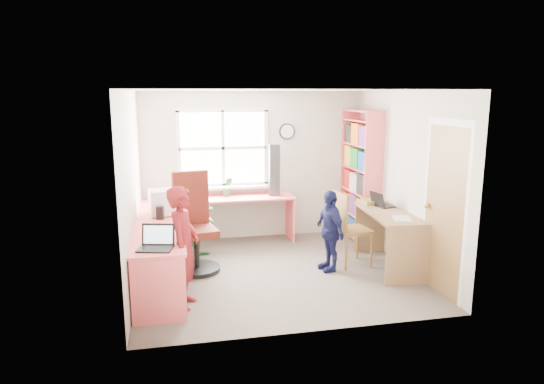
{
  "coord_description": "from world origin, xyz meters",
  "views": [
    {
      "loc": [
        -1.32,
        -6.03,
        2.37
      ],
      "look_at": [
        0.0,
        0.25,
        1.05
      ],
      "focal_mm": 32.0,
      "sensor_mm": 36.0,
      "label": 1
    }
  ],
  "objects_px": {
    "swivel_chair": "(194,229)",
    "person_red": "(184,247)",
    "right_desk": "(390,227)",
    "wooden_chair": "(348,226)",
    "cd_tower": "(274,170)",
    "l_desk": "(176,253)",
    "bookshelf": "(360,179)",
    "laptop_right": "(381,203)",
    "crt_monitor": "(163,202)",
    "person_green": "(201,216)",
    "laptop_left": "(157,243)",
    "person_navy": "(330,231)",
    "potted_plant": "(227,187)"
  },
  "relations": [
    {
      "from": "l_desk",
      "to": "bookshelf",
      "type": "relative_size",
      "value": 1.4
    },
    {
      "from": "l_desk",
      "to": "cd_tower",
      "type": "distance_m",
      "value": 2.44
    },
    {
      "from": "swivel_chair",
      "to": "cd_tower",
      "type": "relative_size",
      "value": 1.62
    },
    {
      "from": "right_desk",
      "to": "laptop_right",
      "type": "bearing_deg",
      "value": 93.85
    },
    {
      "from": "laptop_left",
      "to": "person_red",
      "type": "bearing_deg",
      "value": 41.47
    },
    {
      "from": "right_desk",
      "to": "swivel_chair",
      "type": "relative_size",
      "value": 1.05
    },
    {
      "from": "laptop_left",
      "to": "person_red",
      "type": "height_order",
      "value": "person_red"
    },
    {
      "from": "person_navy",
      "to": "wooden_chair",
      "type": "bearing_deg",
      "value": 103.1
    },
    {
      "from": "l_desk",
      "to": "person_red",
      "type": "bearing_deg",
      "value": -81.29
    },
    {
      "from": "cd_tower",
      "to": "potted_plant",
      "type": "distance_m",
      "value": 0.79
    },
    {
      "from": "person_green",
      "to": "bookshelf",
      "type": "bearing_deg",
      "value": -50.38
    },
    {
      "from": "bookshelf",
      "to": "laptop_left",
      "type": "relative_size",
      "value": 5.09
    },
    {
      "from": "wooden_chair",
      "to": "crt_monitor",
      "type": "height_order",
      "value": "crt_monitor"
    },
    {
      "from": "wooden_chair",
      "to": "cd_tower",
      "type": "height_order",
      "value": "cd_tower"
    },
    {
      "from": "potted_plant",
      "to": "person_green",
      "type": "xyz_separation_m",
      "value": [
        -0.47,
        -0.7,
        -0.28
      ]
    },
    {
      "from": "person_red",
      "to": "l_desk",
      "type": "bearing_deg",
      "value": 23.27
    },
    {
      "from": "cd_tower",
      "to": "person_green",
      "type": "xyz_separation_m",
      "value": [
        -1.21,
        -0.64,
        -0.53
      ]
    },
    {
      "from": "laptop_right",
      "to": "swivel_chair",
      "type": "bearing_deg",
      "value": 75.89
    },
    {
      "from": "bookshelf",
      "to": "crt_monitor",
      "type": "height_order",
      "value": "bookshelf"
    },
    {
      "from": "l_desk",
      "to": "laptop_right",
      "type": "bearing_deg",
      "value": 9.89
    },
    {
      "from": "bookshelf",
      "to": "laptop_right",
      "type": "xyz_separation_m",
      "value": [
        -0.07,
        -0.97,
        -0.17
      ]
    },
    {
      "from": "right_desk",
      "to": "bookshelf",
      "type": "relative_size",
      "value": 0.67
    },
    {
      "from": "l_desk",
      "to": "cd_tower",
      "type": "bearing_deg",
      "value": 47.21
    },
    {
      "from": "bookshelf",
      "to": "laptop_left",
      "type": "bearing_deg",
      "value": -145.71
    },
    {
      "from": "right_desk",
      "to": "wooden_chair",
      "type": "bearing_deg",
      "value": 165.08
    },
    {
      "from": "right_desk",
      "to": "person_red",
      "type": "bearing_deg",
      "value": -161.32
    },
    {
      "from": "swivel_chair",
      "to": "wooden_chair",
      "type": "bearing_deg",
      "value": -19.3
    },
    {
      "from": "person_red",
      "to": "cd_tower",
      "type": "bearing_deg",
      "value": -19.25
    },
    {
      "from": "swivel_chair",
      "to": "person_red",
      "type": "height_order",
      "value": "person_red"
    },
    {
      "from": "crt_monitor",
      "to": "right_desk",
      "type": "bearing_deg",
      "value": -20.17
    },
    {
      "from": "person_red",
      "to": "bookshelf",
      "type": "bearing_deg",
      "value": -40.56
    },
    {
      "from": "crt_monitor",
      "to": "person_green",
      "type": "xyz_separation_m",
      "value": [
        0.52,
        0.32,
        -0.3
      ]
    },
    {
      "from": "l_desk",
      "to": "person_green",
      "type": "xyz_separation_m",
      "value": [
        0.37,
        1.07,
        0.17
      ]
    },
    {
      "from": "person_red",
      "to": "person_green",
      "type": "xyz_separation_m",
      "value": [
        0.29,
        1.61,
        -0.06
      ]
    },
    {
      "from": "bookshelf",
      "to": "person_green",
      "type": "distance_m",
      "value": 2.64
    },
    {
      "from": "person_red",
      "to": "person_navy",
      "type": "height_order",
      "value": "person_red"
    },
    {
      "from": "person_red",
      "to": "crt_monitor",
      "type": "bearing_deg",
      "value": 24.42
    },
    {
      "from": "swivel_chair",
      "to": "person_green",
      "type": "distance_m",
      "value": 0.47
    },
    {
      "from": "bookshelf",
      "to": "cd_tower",
      "type": "height_order",
      "value": "bookshelf"
    },
    {
      "from": "l_desk",
      "to": "swivel_chair",
      "type": "height_order",
      "value": "swivel_chair"
    },
    {
      "from": "person_navy",
      "to": "cd_tower",
      "type": "bearing_deg",
      "value": -173.81
    },
    {
      "from": "laptop_right",
      "to": "cd_tower",
      "type": "xyz_separation_m",
      "value": [
        -1.3,
        1.21,
        0.33
      ]
    },
    {
      "from": "right_desk",
      "to": "potted_plant",
      "type": "bearing_deg",
      "value": 146.38
    },
    {
      "from": "l_desk",
      "to": "swivel_chair",
      "type": "relative_size",
      "value": 2.22
    },
    {
      "from": "wooden_chair",
      "to": "cd_tower",
      "type": "relative_size",
      "value": 1.27
    },
    {
      "from": "l_desk",
      "to": "potted_plant",
      "type": "bearing_deg",
      "value": 64.61
    },
    {
      "from": "laptop_right",
      "to": "person_navy",
      "type": "xyz_separation_m",
      "value": [
        -0.85,
        -0.28,
        -0.28
      ]
    },
    {
      "from": "person_green",
      "to": "person_red",
      "type": "bearing_deg",
      "value": -159.38
    },
    {
      "from": "cd_tower",
      "to": "person_navy",
      "type": "xyz_separation_m",
      "value": [
        0.45,
        -1.49,
        -0.61
      ]
    },
    {
      "from": "right_desk",
      "to": "person_green",
      "type": "distance_m",
      "value": 2.67
    }
  ]
}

